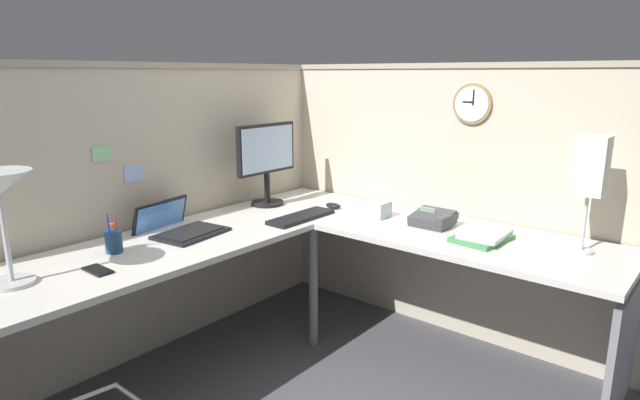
% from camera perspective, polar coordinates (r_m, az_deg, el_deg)
% --- Properties ---
extents(ground_plane, '(6.80, 6.80, 0.00)m').
position_cam_1_polar(ground_plane, '(2.96, -0.31, -17.41)').
color(ground_plane, '#47474C').
extents(cubicle_wall_back, '(2.57, 0.12, 1.58)m').
position_cam_1_polar(cubicle_wall_back, '(3.04, -17.57, -0.97)').
color(cubicle_wall_back, '#B7AD99').
rests_on(cubicle_wall_back, ground).
extents(cubicle_wall_right, '(0.12, 2.37, 1.58)m').
position_cam_1_polar(cubicle_wall_right, '(3.22, 13.34, 0.06)').
color(cubicle_wall_right, '#B7AD99').
rests_on(cubicle_wall_right, ground).
extents(desk, '(2.35, 2.15, 0.73)m').
position_cam_1_polar(desk, '(2.56, -1.60, -6.86)').
color(desk, beige).
rests_on(desk, ground).
extents(monitor, '(0.46, 0.20, 0.50)m').
position_cam_1_polar(monitor, '(3.22, -5.80, 4.56)').
color(monitor, black).
rests_on(monitor, desk).
extents(laptop, '(0.39, 0.42, 0.22)m').
position_cam_1_polar(laptop, '(2.80, -15.17, -2.88)').
color(laptop, black).
rests_on(laptop, desk).
extents(keyboard, '(0.43, 0.14, 0.02)m').
position_cam_1_polar(keyboard, '(2.95, -2.05, -1.85)').
color(keyboard, black).
rests_on(keyboard, desk).
extents(computer_mouse, '(0.06, 0.10, 0.03)m').
position_cam_1_polar(computer_mouse, '(3.17, 1.44, -0.61)').
color(computer_mouse, black).
rests_on(computer_mouse, desk).
extents(pen_cup, '(0.08, 0.08, 0.18)m').
position_cam_1_polar(pen_cup, '(2.57, -21.44, -4.19)').
color(pen_cup, navy).
rests_on(pen_cup, desk).
extents(cell_phone, '(0.07, 0.14, 0.01)m').
position_cam_1_polar(cell_phone, '(2.37, -22.92, -7.02)').
color(cell_phone, black).
rests_on(cell_phone, desk).
extents(office_phone, '(0.19, 0.21, 0.11)m').
position_cam_1_polar(office_phone, '(2.87, 12.20, -2.06)').
color(office_phone, '#38383D').
rests_on(office_phone, desk).
extents(book_stack, '(0.30, 0.24, 0.04)m').
position_cam_1_polar(book_stack, '(2.68, 17.22, -3.79)').
color(book_stack, '#3F7F4C').
rests_on(book_stack, desk).
extents(desk_lamp_paper, '(0.13, 0.13, 0.53)m').
position_cam_1_polar(desk_lamp_paper, '(2.60, 27.26, 2.99)').
color(desk_lamp_paper, '#B7BABF').
rests_on(desk_lamp_paper, desk).
extents(tissue_box, '(0.12, 0.12, 0.09)m').
position_cam_1_polar(tissue_box, '(2.99, 6.23, -1.02)').
color(tissue_box, silver).
rests_on(tissue_box, desk).
extents(wall_clock, '(0.04, 0.22, 0.22)m').
position_cam_1_polar(wall_clock, '(3.02, 16.20, 9.96)').
color(wall_clock, olive).
extents(pinned_note_leftmost, '(0.10, 0.00, 0.07)m').
position_cam_1_polar(pinned_note_leftmost, '(2.79, -22.55, 4.64)').
color(pinned_note_leftmost, '#8CCC99').
extents(pinned_note_middle, '(0.11, 0.00, 0.09)m').
position_cam_1_polar(pinned_note_middle, '(2.89, -19.51, 2.71)').
color(pinned_note_middle, '#99B7E5').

